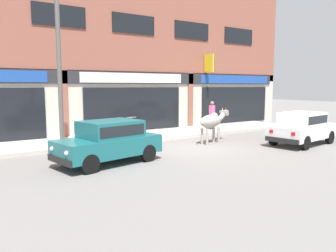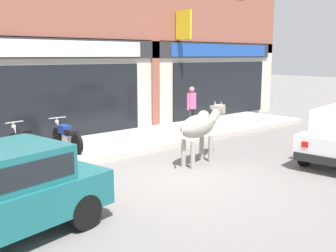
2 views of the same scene
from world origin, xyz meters
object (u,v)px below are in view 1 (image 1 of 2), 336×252
Objects in this scene: car_1 at (302,127)px; pedestrian at (212,112)px; motorcycle_0 at (115,129)px; motorcycle_1 at (137,128)px; car_0 at (109,140)px; cow at (212,121)px; utility_pole at (59,72)px.

pedestrian is at bearing 97.48° from car_1.
motorcycle_1 is (1.14, -0.05, 0.00)m from motorcycle_0.
pedestrian is (7.96, 3.89, 0.32)m from car_0.
utility_pole is (-6.25, 2.02, 2.18)m from cow.
car_1 is (8.66, -1.43, 0.00)m from car_0.
cow reaches higher than motorcycle_0.
utility_pole is (-2.88, -1.19, 2.64)m from motorcycle_0.
utility_pole is at bearing -157.66° from motorcycle_0.
motorcycle_1 is at bearing -2.75° from motorcycle_0.
cow is 0.57× the size of car_1.
motorcycle_0 is at bearing 175.97° from pedestrian.
car_0 is 3.98m from utility_pole.
cow is 6.92m from utility_pole.
motorcycle_0 is 1.14m from motorcycle_1.
car_1 is at bearing -46.65° from motorcycle_1.
utility_pole is at bearing -164.30° from motorcycle_1.
cow is 1.17× the size of motorcycle_1.
pedestrian is at bearing 48.98° from cow.
utility_pole reaches higher than car_0.
motorcycle_0 is (2.17, 4.30, -0.28)m from car_0.
cow is 3.88m from motorcycle_1.
motorcycle_1 is at bearing 15.70° from utility_pole.
cow is at bearing -17.90° from utility_pole.
car_0 is at bearing -168.81° from cow.
car_0 is at bearing 170.63° from car_1.
motorcycle_1 is 1.13× the size of pedestrian.
car_0 is 4.82m from motorcycle_0.
cow is 0.35× the size of utility_pole.
motorcycle_0 is at bearing 177.25° from motorcycle_1.
motorcycle_0 is 1.13× the size of pedestrian.
cow is 5.64m from car_0.
utility_pole is (-0.72, 3.11, 2.37)m from car_0.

